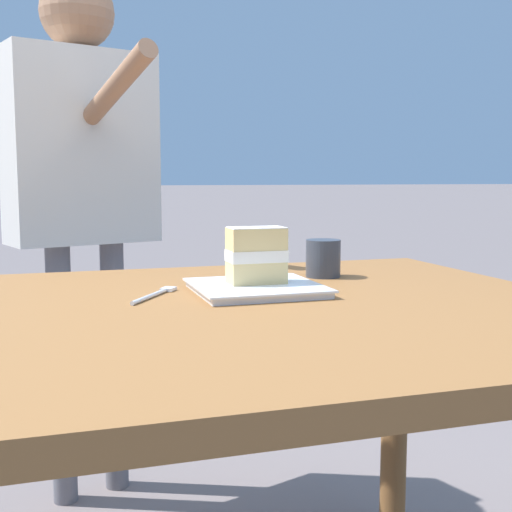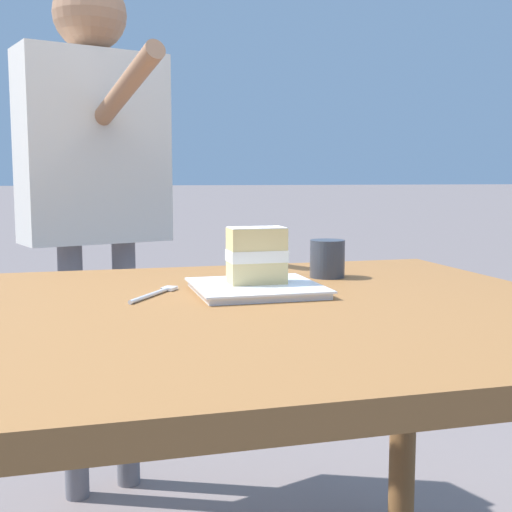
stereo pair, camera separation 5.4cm
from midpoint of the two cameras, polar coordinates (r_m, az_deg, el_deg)
The scene contains 6 objects.
patio_table at distance 1.15m, azimuth -8.96°, elevation -8.96°, with size 1.50×1.03×0.76m.
dessert_plate at distance 1.28m, azimuth -1.21°, elevation -2.77°, with size 0.24×0.24×0.02m.
cake_slice at distance 1.28m, azimuth -1.18°, elevation 0.06°, with size 0.11×0.07×0.11m.
dessert_fork at distance 1.26m, azimuth -9.77°, elevation -3.22°, with size 0.11×0.15×0.01m.
coffee_cup at distance 1.48m, azimuth 4.72°, elevation -0.16°, with size 0.08×0.08×0.08m.
diner_person at distance 2.04m, azimuth -15.39°, elevation 8.18°, with size 0.46×0.59×1.55m.
Camera 1 is at (-0.19, -1.09, 0.98)m, focal length 46.81 mm.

